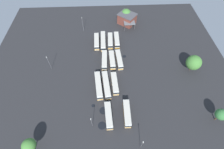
% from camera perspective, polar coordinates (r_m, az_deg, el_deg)
% --- Properties ---
extents(ground_plane, '(123.48, 123.48, 0.00)m').
position_cam_1_polar(ground_plane, '(81.45, -0.91, 0.30)').
color(ground_plane, '#28282B').
extents(bus_row0_slot0, '(11.31, 2.75, 3.37)m').
position_cam_1_polar(bus_row0_slot0, '(69.11, 5.22, -13.32)').
color(bus_row0_slot0, silver).
rests_on(bus_row0_slot0, ground_plane).
extents(bus_row0_slot2, '(11.32, 3.29, 3.37)m').
position_cam_1_polar(bus_row0_slot2, '(68.51, -1.20, -14.04)').
color(bus_row0_slot2, silver).
rests_on(bus_row0_slot2, ground_plane).
extents(bus_row1_slot1, '(11.50, 3.29, 3.37)m').
position_cam_1_polar(bus_row1_slot1, '(75.92, 0.93, -3.11)').
color(bus_row1_slot1, silver).
rests_on(bus_row1_slot1, ground_plane).
extents(bus_row1_slot2, '(14.37, 3.96, 3.37)m').
position_cam_1_polar(bus_row1_slot2, '(75.47, -1.98, -3.66)').
color(bus_row1_slot2, silver).
rests_on(bus_row1_slot2, ground_plane).
extents(bus_row1_slot3, '(14.37, 3.98, 3.37)m').
position_cam_1_polar(bus_row1_slot3, '(75.53, -4.68, -3.83)').
color(bus_row1_slot3, silver).
rests_on(bus_row1_slot3, ground_plane).
extents(bus_row2_slot0, '(12.15, 3.52, 3.37)m').
position_cam_1_polar(bus_row2_slot0, '(85.15, 2.45, 5.25)').
color(bus_row2_slot0, silver).
rests_on(bus_row2_slot0, ground_plane).
extents(bus_row2_slot1, '(11.15, 3.05, 3.37)m').
position_cam_1_polar(bus_row2_slot1, '(84.89, 0.02, 5.12)').
color(bus_row2_slot1, silver).
rests_on(bus_row2_slot1, ground_plane).
extents(bus_row2_slot2, '(11.90, 2.89, 3.37)m').
position_cam_1_polar(bus_row2_slot2, '(84.87, -2.62, 5.04)').
color(bus_row2_slot2, silver).
rests_on(bus_row2_slot2, ground_plane).
extents(bus_row3_slot0, '(11.54, 2.67, 3.37)m').
position_cam_1_polar(bus_row3_slot0, '(95.75, 1.64, 11.90)').
color(bus_row3_slot0, silver).
rests_on(bus_row3_slot0, ground_plane).
extents(bus_row3_slot1, '(11.15, 2.84, 3.37)m').
position_cam_1_polar(bus_row3_slot1, '(95.28, -0.61, 11.67)').
color(bus_row3_slot1, silver).
rests_on(bus_row3_slot1, ground_plane).
extents(bus_row3_slot2, '(14.19, 2.67, 3.37)m').
position_cam_1_polar(bus_row3_slot2, '(95.14, -3.08, 11.51)').
color(bus_row3_slot2, silver).
rests_on(bus_row3_slot2, ground_plane).
extents(bus_row3_slot3, '(11.74, 2.83, 3.37)m').
position_cam_1_polar(bus_row3_slot3, '(95.20, -5.34, 11.37)').
color(bus_row3_slot3, silver).
rests_on(bus_row3_slot3, ground_plane).
extents(depot_building, '(13.07, 13.29, 6.54)m').
position_cam_1_polar(depot_building, '(109.64, 5.24, 18.75)').
color(depot_building, brown).
rests_on(depot_building, ground_plane).
extents(maintenance_shelter, '(9.45, 6.98, 4.19)m').
position_cam_1_polar(maintenance_shelter, '(106.94, 5.90, 18.16)').
color(maintenance_shelter, slate).
rests_on(maintenance_shelter, ground_plane).
extents(lamp_post_by_building, '(0.56, 0.28, 7.42)m').
position_cam_1_polar(lamp_post_by_building, '(65.40, -7.09, -16.19)').
color(lamp_post_by_building, slate).
rests_on(lamp_post_by_building, ground_plane).
extents(lamp_post_far_corner, '(0.56, 0.28, 8.62)m').
position_cam_1_polar(lamp_post_far_corner, '(85.47, -21.10, 3.90)').
color(lamp_post_far_corner, slate).
rests_on(lamp_post_far_corner, ground_plane).
extents(lamp_post_near_entrance, '(0.56, 0.28, 7.28)m').
position_cam_1_polar(lamp_post_near_entrance, '(63.52, 10.34, -22.88)').
color(lamp_post_near_entrance, slate).
rests_on(lamp_post_near_entrance, ground_plane).
extents(lamp_post_mid_lot, '(0.56, 0.28, 9.43)m').
position_cam_1_polar(lamp_post_mid_lot, '(103.18, -10.18, 16.91)').
color(lamp_post_mid_lot, slate).
rests_on(lamp_post_mid_lot, ground_plane).
extents(tree_west_edge, '(6.21, 6.21, 7.96)m').
position_cam_1_polar(tree_west_edge, '(111.20, 4.92, 20.28)').
color(tree_west_edge, brown).
rests_on(tree_west_edge, ground_plane).
extents(tree_east_edge, '(4.47, 4.47, 7.42)m').
position_cam_1_polar(tree_east_edge, '(77.44, 33.74, -11.51)').
color(tree_east_edge, brown).
rests_on(tree_east_edge, ground_plane).
extents(tree_south_edge, '(4.81, 4.81, 7.97)m').
position_cam_1_polar(tree_south_edge, '(67.36, -26.97, -21.16)').
color(tree_south_edge, brown).
rests_on(tree_south_edge, ground_plane).
extents(tree_northwest, '(7.20, 7.20, 9.13)m').
position_cam_1_polar(tree_northwest, '(87.95, 26.57, 3.74)').
color(tree_northwest, brown).
rests_on(tree_northwest, ground_plane).
extents(puddle_front_lane, '(1.57, 1.57, 0.01)m').
position_cam_1_polar(puddle_front_lane, '(72.72, -6.54, -10.72)').
color(puddle_front_lane, black).
rests_on(puddle_front_lane, ground_plane).
extents(puddle_centre_drain, '(3.40, 3.40, 0.01)m').
position_cam_1_polar(puddle_centre_drain, '(71.38, -3.01, -12.44)').
color(puddle_centre_drain, black).
rests_on(puddle_centre_drain, ground_plane).
extents(puddle_near_shelter, '(2.03, 2.03, 0.01)m').
position_cam_1_polar(puddle_near_shelter, '(89.24, 4.29, 6.31)').
color(puddle_near_shelter, black).
rests_on(puddle_near_shelter, ground_plane).
extents(puddle_between_rows, '(2.78, 2.78, 0.01)m').
position_cam_1_polar(puddle_between_rows, '(90.38, 0.03, 7.26)').
color(puddle_between_rows, black).
rests_on(puddle_between_rows, ground_plane).
extents(puddle_back_corner, '(3.33, 3.33, 0.01)m').
position_cam_1_polar(puddle_back_corner, '(68.99, -3.48, -17.30)').
color(puddle_back_corner, black).
rests_on(puddle_back_corner, ground_plane).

